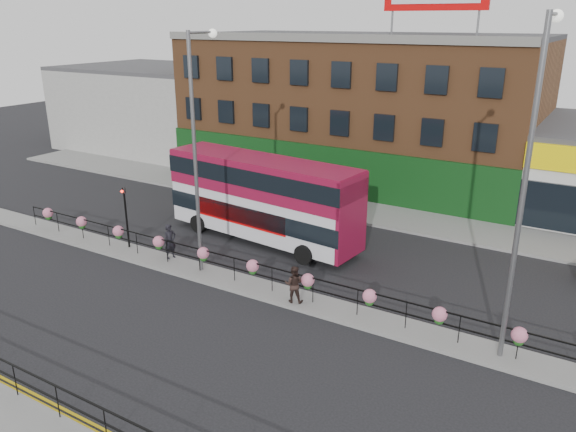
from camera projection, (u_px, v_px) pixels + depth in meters
The scene contains 15 objects.
ground at pixel (253, 289), 24.79m from camera, with size 120.00×120.00×0.00m, color black.
north_pavement at pixel (363, 212), 34.47m from camera, with size 60.00×4.00×0.15m, color gray.
median at pixel (253, 287), 24.76m from camera, with size 60.00×1.60×0.15m, color gray.
yellow_line_inner at pixel (72, 413), 16.94m from camera, with size 60.00×0.10×0.01m, color gold.
yellow_line_outer at pixel (67, 417), 16.79m from camera, with size 60.00×0.10×0.01m, color gold.
brick_building at pixel (360, 107), 41.17m from camera, with size 25.00×12.21×10.30m.
warehouse_west at pixel (157, 107), 51.52m from camera, with size 15.50×12.00×7.30m.
median_railing at pixel (253, 267), 24.44m from camera, with size 30.04×0.56×1.23m.
south_railing at pixel (14, 373), 17.27m from camera, with size 20.04×0.05×1.12m.
double_decker_bus at pixel (263, 191), 29.30m from camera, with size 11.33×3.74×4.50m.
pedestrian_a at pixel (170, 241), 27.32m from camera, with size 0.58×0.73×1.75m, color black.
pedestrian_b at pixel (294, 284), 23.07m from camera, with size 0.94×0.84×1.60m, color black.
lamp_column_west at pixel (198, 134), 24.44m from camera, with size 0.38×1.88×10.72m.
lamp_column_east at pixel (529, 166), 17.62m from camera, with size 0.41×2.00×11.40m.
traffic_light_median at pixel (125, 204), 28.17m from camera, with size 0.15×0.28×3.65m.
Camera 1 is at (12.81, -18.34, 11.25)m, focal length 35.00 mm.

